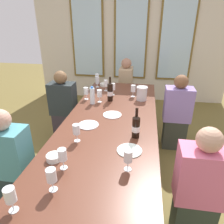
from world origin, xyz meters
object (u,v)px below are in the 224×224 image
Objects in this scene: dining_table at (111,124)px; seated_person_1 at (177,115)px; tasting_bowl_1 at (54,157)px; wine_glass_2 at (62,156)px; wine_glass_5 at (113,87)px; wine_glass_7 at (97,77)px; wine_bottle_0 at (110,92)px; white_plate_2 at (113,115)px; seated_person_0 at (64,109)px; metal_pitcher at (142,93)px; seated_person_2 at (11,166)px; water_bottle at (92,96)px; wine_glass_6 at (76,130)px; tasting_bowl_0 at (104,85)px; wine_glass_10 at (128,157)px; wine_glass_9 at (51,176)px; wine_glass_8 at (10,196)px; seated_person_3 at (198,191)px; white_plate_1 at (88,125)px; wine_glass_1 at (97,80)px; wine_bottle_1 at (136,126)px; seated_person_4 at (126,89)px; wine_glass_4 at (133,89)px; wine_glass_3 at (106,83)px; wine_glass_11 at (100,94)px; wine_glass_0 at (86,91)px.

dining_table is 1.12m from seated_person_1.
tasting_bowl_1 is 0.17m from wine_glass_2.
wine_glass_7 is at bearing 124.87° from wine_glass_5.
wine_bottle_0 reaches higher than tasting_bowl_1.
wine_glass_5 is 1.00× the size of wine_glass_7.
white_plate_2 is 0.20× the size of seated_person_0.
metal_pitcher is 1.83m from seated_person_2.
wine_glass_6 is (0.08, -0.92, 0.01)m from water_bottle.
seated_person_0 is (-0.53, -0.56, -0.24)m from tasting_bowl_0.
tasting_bowl_0 is 1.73m from wine_glass_6.
wine_glass_10 is 1.67m from seated_person_1.
wine_glass_9 is at bearing -93.68° from wine_bottle_0.
wine_glass_5 and wine_glass_8 have the same top height.
seated_person_3 is (1.30, -2.08, -0.34)m from wine_glass_7.
tasting_bowl_0 reaches higher than white_plate_1.
seated_person_3 is (1.05, 0.37, -0.33)m from wine_glass_9.
wine_glass_2 is (0.12, -0.08, 0.09)m from tasting_bowl_1.
wine_glass_1 reaches higher than tasting_bowl_0.
wine_bottle_1 is 0.98m from water_bottle.
wine_bottle_0 is 0.30× the size of seated_person_1.
wine_glass_7 is (-0.36, 0.51, 0.00)m from wine_glass_5.
white_plate_1 is 0.20× the size of seated_person_1.
wine_glass_8 is 2.06m from seated_person_0.
dining_table is at bearing -83.01° from wine_glass_5.
seated_person_2 is 1.00× the size of seated_person_4.
wine_glass_9 is at bearing -106.80° from metal_pitcher.
wine_glass_4 is at bearing -39.77° from wine_glass_7.
wine_bottle_1 is 0.80m from tasting_bowl_1.
seated_person_0 is (-0.52, 0.24, -0.33)m from water_bottle.
tasting_bowl_0 is 0.27m from wine_glass_3.
wine_glass_5 is (0.24, 1.62, 0.10)m from tasting_bowl_1.
wine_glass_10 is at bearing -53.10° from white_plate_1.
wine_glass_11 is at bearing -112.99° from wine_glass_5.
wine_glass_8 is 0.81m from wine_glass_10.
wine_glass_3 is 0.16× the size of seated_person_4.
seated_person_3 is (0.54, -0.41, -0.33)m from wine_bottle_1.
wine_glass_0 is 0.16× the size of seated_person_3.
water_bottle is 0.22× the size of seated_person_2.
wine_glass_0 is at bearing 98.64° from wine_glass_2.
wine_glass_11 is at bearing -162.91° from metal_pitcher.
wine_bottle_1 reaches higher than wine_glass_1.
water_bottle is at bearing 99.67° from white_plate_1.
seated_person_2 is at bearing 178.43° from seated_person_3.
wine_glass_9 is (0.17, 0.20, -0.00)m from wine_glass_8.
wine_glass_1 is at bearing 123.52° from seated_person_3.
wine_glass_6 and wine_glass_11 have the same top height.
metal_pitcher is 0.69m from water_bottle.
seated_person_4 is (0.42, 0.63, -0.33)m from wine_glass_1.
wine_glass_0 is at bearing -88.95° from wine_glass_7.
tasting_bowl_0 is at bearing 93.97° from white_plate_1.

